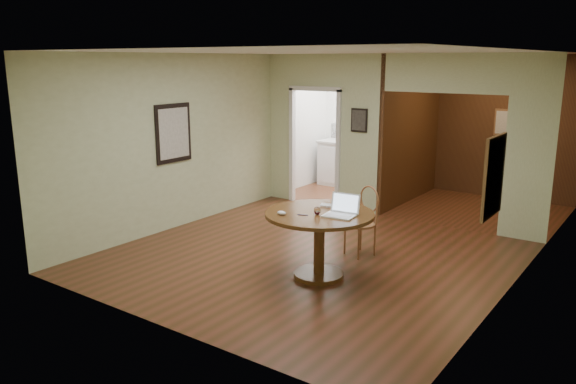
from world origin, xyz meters
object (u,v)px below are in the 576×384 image
Objects in this scene: dining_table at (319,229)px; open_laptop at (342,210)px; chair at (364,217)px; closed_laptop at (331,206)px.

dining_table is 3.45× the size of open_laptop.
open_laptop is (0.28, 0.04, 0.28)m from dining_table.
chair is 2.50× the size of open_laptop.
chair is at bearing 87.57° from dining_table.
open_laptop is at bearing -56.07° from chair.
closed_laptop is (-0.01, 0.28, 0.22)m from dining_table.
dining_table is at bearing -71.75° from chair.
dining_table is at bearing -178.25° from open_laptop.
open_laptop reaches higher than dining_table.
dining_table is 4.48× the size of closed_laptop.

